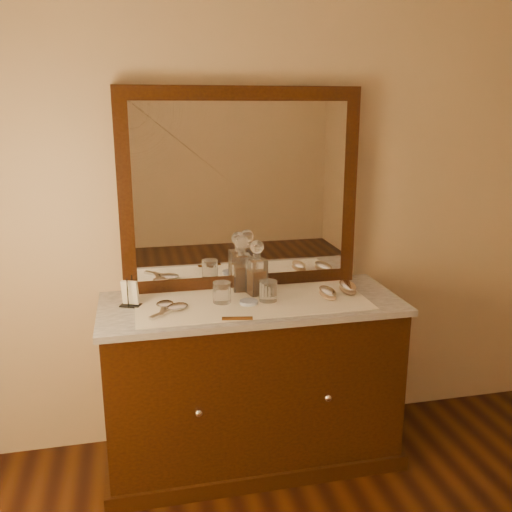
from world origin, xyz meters
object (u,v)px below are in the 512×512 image
object	(u,v)px
decanter_right	(257,273)
hand_mirror_inner	(174,308)
napkin_rack	(130,294)
brush_near	(328,293)
dresser_cabinet	(252,384)
pin_dish	(249,302)
comb	(237,318)
hand_mirror_outer	(165,305)
brush_far	(348,287)
mirror_frame	(241,190)
decanter_left	(242,269)

from	to	relation	value
decanter_right	hand_mirror_inner	world-z (taller)	decanter_right
napkin_rack	brush_near	world-z (taller)	napkin_rack
dresser_cabinet	pin_dish	world-z (taller)	pin_dish
napkin_rack	decanter_right	xyz separation A→B (m)	(0.61, 0.03, 0.05)
comb	hand_mirror_outer	world-z (taller)	hand_mirror_outer
comb	napkin_rack	size ratio (longest dim) A/B	0.95
hand_mirror_inner	dresser_cabinet	bearing A→B (deg)	8.06
decanter_right	brush_far	bearing A→B (deg)	-7.96
mirror_frame	napkin_rack	bearing A→B (deg)	-161.49
napkin_rack	decanter_left	xyz separation A→B (m)	(0.55, 0.11, 0.06)
dresser_cabinet	mirror_frame	distance (m)	0.97
napkin_rack	hand_mirror_outer	distance (m)	0.17
dresser_cabinet	pin_dish	size ratio (longest dim) A/B	16.23
mirror_frame	hand_mirror_outer	bearing A→B (deg)	-149.08
pin_dish	brush_near	size ratio (longest dim) A/B	0.55
comb	hand_mirror_inner	world-z (taller)	hand_mirror_inner
mirror_frame	decanter_right	bearing A→B (deg)	-74.16
pin_dish	comb	xyz separation A→B (m)	(-0.09, -0.18, -0.00)
dresser_cabinet	comb	distance (m)	0.52
brush_near	hand_mirror_outer	bearing A→B (deg)	177.59
napkin_rack	hand_mirror_outer	xyz separation A→B (m)	(0.15, -0.06, -0.04)
pin_dish	napkin_rack	bearing A→B (deg)	169.39
brush_near	brush_far	size ratio (longest dim) A/B	0.89
pin_dish	decanter_right	distance (m)	0.18
mirror_frame	brush_near	distance (m)	0.67
napkin_rack	hand_mirror_inner	distance (m)	0.23
dresser_cabinet	pin_dish	bearing A→B (deg)	-116.23
hand_mirror_outer	hand_mirror_inner	size ratio (longest dim) A/B	1.03
brush_near	brush_far	world-z (taller)	brush_far
dresser_cabinet	decanter_right	distance (m)	0.56
dresser_cabinet	mirror_frame	xyz separation A→B (m)	(0.00, 0.25, 0.94)
dresser_cabinet	brush_far	xyz separation A→B (m)	(0.50, 0.02, 0.47)
decanter_left	hand_mirror_outer	bearing A→B (deg)	-157.45
comb	mirror_frame	bearing A→B (deg)	86.95
comb	decanter_right	distance (m)	0.37
mirror_frame	hand_mirror_inner	xyz separation A→B (m)	(-0.37, -0.30, -0.49)
napkin_rack	decanter_left	size ratio (longest dim) A/B	0.50
pin_dish	hand_mirror_inner	world-z (taller)	hand_mirror_inner
dresser_cabinet	decanter_right	world-z (taller)	decanter_right
comb	hand_mirror_outer	size ratio (longest dim) A/B	0.64
comb	napkin_rack	distance (m)	0.54
dresser_cabinet	napkin_rack	bearing A→B (deg)	174.43
comb	brush_far	world-z (taller)	brush_far
dresser_cabinet	hand_mirror_outer	size ratio (longest dim) A/B	6.63
dresser_cabinet	brush_near	bearing A→B (deg)	-5.51
dresser_cabinet	comb	size ratio (longest dim) A/B	10.36
pin_dish	hand_mirror_inner	bearing A→B (deg)	-179.00
comb	decanter_left	size ratio (longest dim) A/B	0.48
pin_dish	brush_near	distance (m)	0.40
pin_dish	hand_mirror_outer	world-z (taller)	hand_mirror_outer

